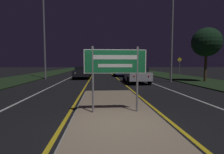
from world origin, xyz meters
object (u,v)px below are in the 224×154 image
Objects in this scene: car_receding_1 at (121,71)px; car_approaching_1 at (89,69)px; streetlight_left_near at (44,16)px; streetlight_right_near at (172,19)px; car_receding_2 at (131,68)px; car_approaching_0 at (82,72)px; highway_sign at (115,65)px; car_receding_0 at (136,75)px; warning_sign at (179,65)px; car_receding_3 at (110,67)px.

car_approaching_1 is at bearing 114.26° from car_receding_1.
car_approaching_1 is at bearing 74.39° from streetlight_left_near.
streetlight_right_near reaches higher than car_approaching_1.
car_receding_2 is 1.03× the size of car_approaching_0.
streetlight_left_near is 2.34× the size of car_approaching_0.
car_receding_0 is (2.78, 9.67, -0.94)m from highway_sign.
car_receding_0 is 20.63m from car_receding_2.
highway_sign is 0.26× the size of streetlight_right_near.
streetlight_left_near reaches higher than car_approaching_0.
car_receding_2 reaches higher than car_receding_1.
car_receding_1 is at bearing 82.38° from highway_sign.
warning_sign is (7.38, -2.29, 0.81)m from car_receding_1.
car_receding_1 is 12.21m from car_receding_2.
car_receding_0 is 1.68× the size of warning_sign.
car_receding_2 is (-0.30, 19.81, -5.08)m from streetlight_right_near.
highway_sign reaches higher than car_approaching_1.
car_approaching_0 is 0.98× the size of car_approaching_1.
streetlight_right_near is 1.81× the size of car_approaching_0.
car_receding_2 is (5.97, 30.05, -0.92)m from highway_sign.
car_receding_3 is at bearing 72.02° from streetlight_left_near.
highway_sign is at bearing -80.44° from car_approaching_0.
highway_sign is at bearing -121.47° from warning_sign.
highway_sign is 0.46× the size of car_receding_2.
car_receding_3 is (2.34, 42.17, -0.88)m from highway_sign.
car_receding_1 is 0.89× the size of car_approaching_1.
streetlight_right_near is at bearing -82.98° from car_receding_3.
car_receding_3 reaches higher than car_approaching_1.
warning_sign reaches higher than car_receding_3.
car_receding_2 reaches higher than car_receding_0.
highway_sign is at bearing -106.07° from car_receding_0.
streetlight_right_near is 8.08m from warning_sign.
car_receding_2 is (12.63, 15.58, -6.26)m from streetlight_left_near.
car_receding_2 is at bearing 78.76° from highway_sign.
car_approaching_0 is at bearing 151.42° from streetlight_right_near.
car_approaching_0 is 14.31m from car_approaching_1.
streetlight_left_near is 2.29× the size of car_approaching_1.
highway_sign reaches higher than car_receding_0.
streetlight_left_near is 2.28× the size of car_receding_2.
warning_sign is (7.50, -26.10, 0.74)m from car_receding_3.
car_receding_2 is 12.65m from car_receding_3.
car_receding_0 is at bearing -98.88° from car_receding_2.
streetlight_left_near is 16.69m from car_approaching_1.
car_receding_0 is at bearing -74.98° from car_approaching_1.
warning_sign is (9.84, 16.08, -0.14)m from highway_sign.
car_approaching_1 is at bearing 114.65° from streetlight_right_near.
highway_sign is at bearing -101.24° from car_receding_2.
car_receding_0 is 0.86× the size of car_receding_2.
streetlight_right_near is at bearing -28.58° from car_approaching_0.
car_approaching_1 is (-4.84, -12.82, -0.07)m from car_receding_3.
car_approaching_1 is (-8.47, -0.70, -0.03)m from car_receding_2.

